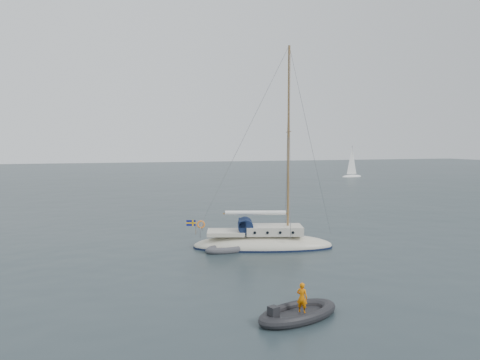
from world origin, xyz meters
name	(u,v)px	position (x,y,z in m)	size (l,w,h in m)	color
ground	(280,254)	(0.00, 0.00, 0.00)	(300.00, 300.00, 0.00)	black
sailboat	(263,232)	(-0.36, 2.01, 1.06)	(9.82, 2.94, 13.99)	beige
dinghy	(227,249)	(-2.99, 1.70, 0.19)	(2.97, 1.34, 0.43)	#4E4E53
rib	(298,313)	(-3.63, -10.27, 0.23)	(3.93, 1.79, 1.44)	black
distant_yacht_b	(352,163)	(41.40, 58.51, 2.96)	(5.22, 2.78, 6.92)	white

